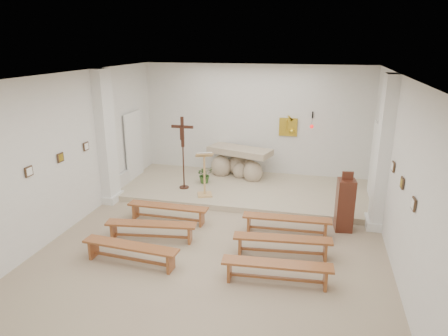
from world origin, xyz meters
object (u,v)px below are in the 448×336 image
(bench_right_third, at_px, (277,268))
(lectern, at_px, (204,174))
(crucifix_stand, at_px, (183,148))
(bench_left_third, at_px, (130,249))
(donation_pedestal, at_px, (345,205))
(bench_right_front, at_px, (287,221))
(bench_left_front, at_px, (168,209))
(bench_left_second, at_px, (151,227))
(altar, at_px, (239,164))
(bench_right_second, at_px, (282,242))

(bench_right_third, bearing_deg, lectern, 119.88)
(bench_right_third, bearing_deg, crucifix_stand, 124.15)
(crucifix_stand, relative_size, bench_left_third, 1.04)
(lectern, distance_m, bench_right_third, 4.17)
(donation_pedestal, distance_m, bench_right_front, 1.38)
(bench_right_front, height_order, bench_left_third, same)
(bench_left_front, bearing_deg, bench_left_second, -89.56)
(donation_pedestal, relative_size, bench_right_front, 0.71)
(bench_left_second, xyz_separation_m, bench_left_third, (0.00, -0.99, 0.00))
(lectern, bearing_deg, bench_right_third, -76.90)
(altar, bearing_deg, bench_left_third, -84.56)
(donation_pedestal, height_order, bench_left_second, donation_pedestal)
(altar, xyz_separation_m, crucifix_stand, (-1.31, -1.38, 0.80))
(altar, distance_m, lectern, 1.92)
(bench_right_second, bearing_deg, crucifix_stand, 131.00)
(bench_right_second, distance_m, bench_right_third, 0.99)
(bench_right_front, relative_size, bench_left_third, 1.00)
(altar, height_order, bench_left_front, altar)
(donation_pedestal, bearing_deg, bench_right_front, -163.92)
(donation_pedestal, bearing_deg, bench_right_second, -136.20)
(crucifix_stand, relative_size, bench_right_second, 1.03)
(bench_left_front, xyz_separation_m, bench_right_front, (2.81, 0.00, 0.00))
(altar, bearing_deg, donation_pedestal, -25.79)
(altar, xyz_separation_m, bench_left_second, (-1.06, -4.27, -0.22))
(bench_right_front, relative_size, bench_right_third, 1.00)
(crucifix_stand, height_order, bench_left_second, crucifix_stand)
(bench_left_second, bearing_deg, bench_right_second, -7.96)
(altar, height_order, crucifix_stand, crucifix_stand)
(bench_left_third, bearing_deg, crucifix_stand, 97.94)
(bench_left_front, xyz_separation_m, bench_right_second, (2.81, -0.99, 0.00))
(crucifix_stand, bearing_deg, bench_right_front, -32.19)
(crucifix_stand, bearing_deg, lectern, -30.95)
(bench_left_front, bearing_deg, bench_right_second, -18.86)
(bench_right_third, bearing_deg, bench_left_second, 156.47)
(crucifix_stand, height_order, bench_right_third, crucifix_stand)
(altar, xyz_separation_m, donation_pedestal, (3.00, -2.76, 0.09))
(bench_left_second, height_order, bench_left_third, same)
(lectern, height_order, bench_right_third, lectern)
(bench_right_third, bearing_deg, bench_left_front, 140.76)
(bench_left_front, bearing_deg, crucifix_stand, 97.95)
(bench_right_third, bearing_deg, donation_pedestal, 59.33)
(crucifix_stand, xyz_separation_m, bench_right_second, (3.06, -2.88, -1.02))
(donation_pedestal, xyz_separation_m, bench_right_second, (-1.24, -1.51, -0.31))
(bench_right_second, bearing_deg, altar, 106.64)
(bench_right_front, bearing_deg, bench_right_second, -92.76)
(altar, relative_size, bench_right_second, 1.04)
(altar, height_order, bench_right_third, altar)
(bench_right_front, distance_m, bench_right_second, 0.99)
(crucifix_stand, distance_m, bench_left_third, 4.01)
(bench_right_front, relative_size, bench_right_second, 1.00)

